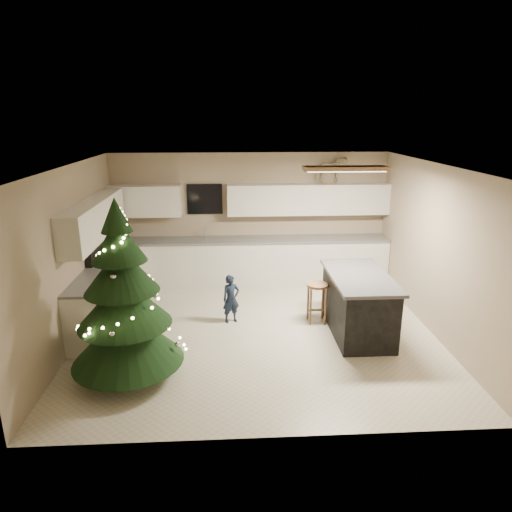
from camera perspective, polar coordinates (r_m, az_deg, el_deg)
The scene contains 8 objects.
ground_plane at distance 7.35m, azimuth 0.16°, elevation -9.41°, with size 5.50×5.50×0.00m, color beige.
room_shell at distance 6.75m, azimuth 0.37°, elevation 4.00°, with size 5.52×5.02×2.61m.
cabinetry at distance 8.60m, azimuth -6.56°, elevation -0.05°, with size 5.50×3.20×2.00m.
island at distance 7.32m, azimuth 12.62°, elevation -5.82°, with size 0.90×1.70×0.95m.
bar_stool at distance 7.55m, azimuth 7.65°, elevation -4.64°, with size 0.35×0.35×0.67m.
christmas_tree at distance 6.03m, azimuth -16.17°, elevation -6.13°, with size 1.49×1.43×2.37m.
toddler at distance 7.53m, azimuth -3.14°, elevation -5.38°, with size 0.30×0.19×0.81m, color black.
rocking_horse at distance 9.16m, azimuth 9.42°, elevation 10.58°, with size 0.65×0.44×0.53m.
Camera 1 is at (-0.40, -6.56, 3.29)m, focal length 32.00 mm.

